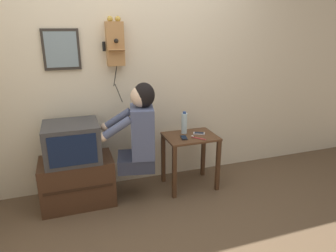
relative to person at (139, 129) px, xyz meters
name	(u,v)px	position (x,y,z in m)	size (l,w,h in m)	color
ground_plane	(166,231)	(0.07, -0.63, -0.75)	(14.00, 14.00, 0.00)	brown
wall_back	(134,69)	(0.07, 0.42, 0.52)	(6.80, 0.05, 2.55)	beige
side_table	(190,147)	(0.57, 0.06, -0.29)	(0.55, 0.42, 0.60)	#51331E
person	(139,129)	(0.00, 0.00, 0.00)	(0.58, 0.45, 0.87)	#2D3347
tv_stand	(78,181)	(-0.62, 0.10, -0.51)	(0.70, 0.43, 0.47)	#422819
television	(72,142)	(-0.64, 0.10, -0.09)	(0.51, 0.46, 0.37)	#38383A
wall_phone_antique	(115,43)	(-0.14, 0.34, 0.80)	(0.21, 0.19, 0.84)	#AD7A47
framed_picture	(61,50)	(-0.64, 0.38, 0.75)	(0.34, 0.03, 0.38)	#2D2823
cell_phone_held	(184,138)	(0.47, 0.00, -0.15)	(0.08, 0.13, 0.01)	black
cell_phone_spare	(199,133)	(0.68, 0.08, -0.15)	(0.14, 0.11, 0.01)	silver
water_bottle	(184,123)	(0.53, 0.15, -0.04)	(0.06, 0.06, 0.24)	silver
toothbrush	(197,138)	(0.60, -0.05, -0.15)	(0.12, 0.13, 0.02)	#D83F4C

